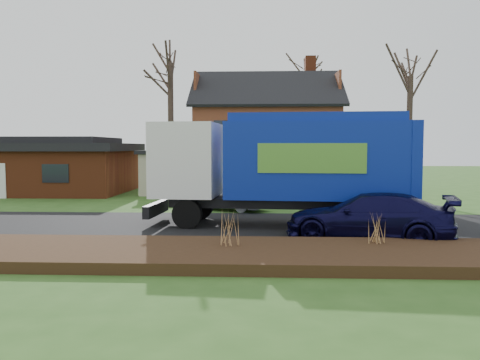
{
  "coord_description": "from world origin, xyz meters",
  "views": [
    {
      "loc": [
        1.65,
        -17.79,
        3.04
      ],
      "look_at": [
        0.73,
        2.5,
        1.62
      ],
      "focal_mm": 35.0,
      "sensor_mm": 36.0,
      "label": 1
    }
  ],
  "objects": [
    {
      "name": "ground",
      "position": [
        0.0,
        0.0,
        0.0
      ],
      "size": [
        120.0,
        120.0,
        0.0
      ],
      "primitive_type": "plane",
      "color": "#2D541C",
      "rests_on": "ground"
    },
    {
      "name": "tree_back",
      "position": [
        5.42,
        22.51,
        9.98
      ],
      "size": [
        3.78,
        3.78,
        11.97
      ],
      "color": "#3C2D24",
      "rests_on": "ground"
    },
    {
      "name": "main_house",
      "position": [
        1.49,
        13.91,
        4.03
      ],
      "size": [
        12.95,
        8.95,
        9.26
      ],
      "color": "beige",
      "rests_on": "ground"
    },
    {
      "name": "silver_sedan",
      "position": [
        -0.11,
        4.71,
        0.7
      ],
      "size": [
        4.48,
        3.07,
        1.4
      ],
      "primitive_type": "imported",
      "rotation": [
        0.0,
        0.0,
        1.15
      ],
      "color": "#A7AAAF",
      "rests_on": "ground"
    },
    {
      "name": "tree_front_west",
      "position": [
        -3.62,
        9.35,
        9.06
      ],
      "size": [
        3.7,
        3.7,
        10.99
      ],
      "color": "#392A22",
      "rests_on": "ground"
    },
    {
      "name": "ranch_house",
      "position": [
        -12.0,
        13.0,
        1.81
      ],
      "size": [
        9.8,
        8.2,
        3.7
      ],
      "color": "brown",
      "rests_on": "ground"
    },
    {
      "name": "tree_front_east",
      "position": [
        9.97,
        9.04,
        8.16
      ],
      "size": [
        3.61,
        3.61,
        10.03
      ],
      "color": "#3A2C23",
      "rests_on": "ground"
    },
    {
      "name": "garbage_truck",
      "position": [
        2.63,
        0.24,
        2.48
      ],
      "size": [
        10.21,
        3.43,
        4.3
      ],
      "rotation": [
        0.0,
        0.0,
        -0.08
      ],
      "color": "black",
      "rests_on": "ground"
    },
    {
      "name": "mulch_verge",
      "position": [
        0.0,
        -5.3,
        0.15
      ],
      "size": [
        80.0,
        3.5,
        0.3
      ],
      "primitive_type": "cube",
      "color": "black",
      "rests_on": "ground"
    },
    {
      "name": "road",
      "position": [
        0.0,
        0.0,
        0.01
      ],
      "size": [
        80.0,
        7.0,
        0.02
      ],
      "primitive_type": "cube",
      "color": "black",
      "rests_on": "ground"
    },
    {
      "name": "navy_wagon",
      "position": [
        5.16,
        -2.45,
        0.78
      ],
      "size": [
        5.72,
        3.49,
        1.55
      ],
      "primitive_type": "imported",
      "rotation": [
        0.0,
        0.0,
        -1.83
      ],
      "color": "black",
      "rests_on": "ground"
    },
    {
      "name": "grass_clump_east",
      "position": [
        4.96,
        -4.46,
        0.73
      ],
      "size": [
        0.35,
        0.29,
        0.87
      ],
      "color": "#A97D4A",
      "rests_on": "mulch_verge"
    },
    {
      "name": "grass_clump_mid",
      "position": [
        0.77,
        -4.89,
        0.8
      ],
      "size": [
        0.36,
        0.3,
        1.0
      ],
      "color": "#A07446",
      "rests_on": "mulch_verge"
    }
  ]
}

